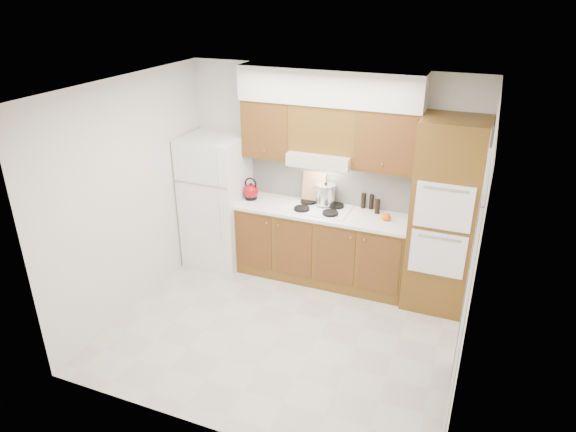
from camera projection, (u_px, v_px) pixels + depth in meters
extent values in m
plane|color=beige|center=(284.00, 329.00, 5.60)|extent=(3.60, 3.60, 0.00)
plane|color=white|center=(283.00, 88.00, 4.53)|extent=(3.60, 3.60, 0.00)
cube|color=silver|center=(329.00, 174.00, 6.33)|extent=(3.60, 0.02, 2.60)
cube|color=silver|center=(133.00, 196.00, 5.67)|extent=(0.02, 3.00, 2.60)
cube|color=silver|center=(475.00, 254.00, 4.46)|extent=(0.02, 3.00, 2.60)
cube|color=white|center=(217.00, 201.00, 6.68)|extent=(0.75, 0.72, 1.72)
cube|color=brown|center=(322.00, 246.00, 6.42)|extent=(2.11, 0.60, 0.90)
cube|color=white|center=(322.00, 212.00, 6.22)|extent=(2.13, 0.62, 0.04)
cube|color=white|center=(331.00, 181.00, 6.35)|extent=(2.11, 0.03, 0.56)
cube|color=brown|center=(444.00, 217.00, 5.66)|extent=(0.70, 0.65, 2.20)
cube|color=brown|center=(270.00, 128.00, 6.21)|extent=(0.63, 0.33, 0.70)
cube|color=brown|center=(387.00, 140.00, 5.73)|extent=(0.73, 0.33, 0.70)
cube|color=silver|center=(322.00, 158.00, 6.04)|extent=(0.75, 0.45, 0.15)
cube|color=brown|center=(325.00, 127.00, 5.94)|extent=(0.75, 0.33, 0.55)
cube|color=silver|center=(330.00, 86.00, 5.72)|extent=(2.13, 0.36, 0.40)
cube|color=white|center=(319.00, 209.00, 6.24)|extent=(0.74, 0.50, 0.01)
cube|color=black|center=(466.00, 299.00, 4.27)|extent=(0.02, 0.90, 2.10)
cylinder|color=#3F3833|center=(491.00, 143.00, 4.58)|extent=(0.02, 0.30, 0.30)
sphere|color=maroon|center=(251.00, 191.00, 6.49)|extent=(0.23, 0.23, 0.19)
cube|color=tan|center=(314.00, 187.00, 6.36)|extent=(0.29, 0.11, 0.38)
cylinder|color=silver|center=(325.00, 194.00, 6.27)|extent=(0.30, 0.30, 0.24)
cylinder|color=black|center=(371.00, 202.00, 6.21)|extent=(0.06, 0.06, 0.19)
cylinder|color=black|center=(363.00, 201.00, 6.25)|extent=(0.06, 0.06, 0.19)
cylinder|color=black|center=(377.00, 206.00, 6.10)|extent=(0.08, 0.08, 0.18)
sphere|color=#FF530D|center=(387.00, 217.00, 5.93)|extent=(0.10, 0.10, 0.09)
sphere|color=orange|center=(385.00, 217.00, 5.93)|extent=(0.10, 0.10, 0.08)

